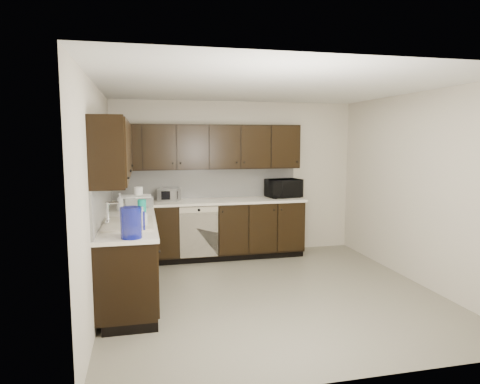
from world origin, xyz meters
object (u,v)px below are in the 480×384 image
sink (129,230)px  storage_bin (136,202)px  microwave (283,188)px  toaster_oven (169,194)px  blue_pitcher (131,223)px

sink → storage_bin: size_ratio=2.04×
microwave → toaster_oven: (-1.86, 0.02, -0.05)m
microwave → storage_bin: microwave is taller
storage_bin → microwave: bearing=12.6°
blue_pitcher → storage_bin: bearing=113.4°
toaster_oven → blue_pitcher: bearing=-79.9°
blue_pitcher → microwave: bearing=69.9°
microwave → blue_pitcher: blue_pitcher is taller
sink → toaster_oven: (0.57, 1.79, 0.16)m
sink → microwave: size_ratio=1.52×
toaster_oven → microwave: bearing=21.2°
sink → toaster_oven: 1.88m
sink → blue_pitcher: (0.05, -0.69, 0.21)m
microwave → toaster_oven: microwave is taller
toaster_oven → blue_pitcher: size_ratio=1.03×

